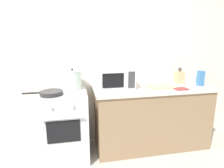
{
  "coord_description": "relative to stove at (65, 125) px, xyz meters",
  "views": [
    {
      "loc": [
        -0.18,
        -1.81,
        1.6
      ],
      "look_at": [
        0.29,
        0.6,
        1.0
      ],
      "focal_mm": 30.22,
      "sensor_mm": 36.0,
      "label": 1
    }
  ],
  "objects": [
    {
      "name": "back_wall",
      "position": [
        0.65,
        0.37,
        0.79
      ],
      "size": [
        4.4,
        0.1,
        2.5
      ],
      "primitive_type": "cube",
      "color": "silver",
      "rests_on": "ground_plane"
    },
    {
      "name": "lower_cabinet_right",
      "position": [
        1.25,
        0.02,
        -0.02
      ],
      "size": [
        1.64,
        0.56,
        0.88
      ],
      "primitive_type": "cube",
      "color": "#8C7051",
      "rests_on": "ground_plane"
    },
    {
      "name": "countertop_right",
      "position": [
        1.25,
        0.02,
        0.44
      ],
      "size": [
        1.7,
        0.6,
        0.04
      ],
      "primitive_type": "cube",
      "color": "beige",
      "rests_on": "lower_cabinet_right"
    },
    {
      "name": "stove",
      "position": [
        0.0,
        0.0,
        0.0
      ],
      "size": [
        0.6,
        0.64,
        0.92
      ],
      "color": "silver",
      "rests_on": "ground_plane"
    },
    {
      "name": "stock_pot",
      "position": [
        0.13,
        0.12,
        0.59
      ],
      "size": [
        0.32,
        0.24,
        0.29
      ],
      "color": "silver",
      "rests_on": "stove"
    },
    {
      "name": "frying_pan",
      "position": [
        -0.14,
        -0.09,
        0.48
      ],
      "size": [
        0.48,
        0.28,
        0.05
      ],
      "color": "#28282B",
      "rests_on": "stove"
    },
    {
      "name": "microwave",
      "position": [
        0.7,
        0.08,
        0.61
      ],
      "size": [
        0.5,
        0.37,
        0.3
      ],
      "color": "white",
      "rests_on": "countertop_right"
    },
    {
      "name": "cutting_board",
      "position": [
        1.35,
        0.0,
        0.47
      ],
      "size": [
        0.36,
        0.26,
        0.02
      ],
      "primitive_type": "cube",
      "color": "tan",
      "rests_on": "countertop_right"
    },
    {
      "name": "knife_block",
      "position": [
        1.71,
        0.14,
        0.56
      ],
      "size": [
        0.13,
        0.1,
        0.25
      ],
      "color": "tan",
      "rests_on": "countertop_right"
    },
    {
      "name": "pasta_box",
      "position": [
        1.95,
        -0.03,
        0.57
      ],
      "size": [
        0.08,
        0.08,
        0.22
      ],
      "primitive_type": "cube",
      "color": "teal",
      "rests_on": "countertop_right"
    },
    {
      "name": "oven_mitt",
      "position": [
        1.57,
        -0.16,
        0.47
      ],
      "size": [
        0.18,
        0.14,
        0.02
      ],
      "primitive_type": "cube",
      "color": "#993333",
      "rests_on": "countertop_right"
    }
  ]
}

